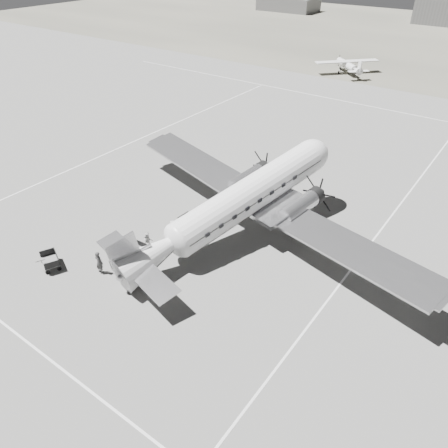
{
  "coord_description": "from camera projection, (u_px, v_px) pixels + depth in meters",
  "views": [
    {
      "loc": [
        18.99,
        -21.49,
        20.38
      ],
      "look_at": [
        2.91,
        0.63,
        2.2
      ],
      "focal_mm": 35.0,
      "sensor_mm": 36.0,
      "label": 1
    }
  ],
  "objects": [
    {
      "name": "ground",
      "position": [
        190.0,
        238.0,
        35.06
      ],
      "size": [
        260.0,
        260.0,
        0.0
      ],
      "primitive_type": "plane",
      "color": "slate",
      "rests_on": "ground"
    },
    {
      "name": "taxi_line_near",
      "position": [
        38.0,
        350.0,
        25.62
      ],
      "size": [
        60.0,
        0.15,
        0.01
      ],
      "primitive_type": "cube",
      "color": "silver",
      "rests_on": "ground"
    },
    {
      "name": "taxi_line_right",
      "position": [
        328.0,
        300.0,
        29.18
      ],
      "size": [
        0.15,
        80.0,
        0.01
      ],
      "primitive_type": "cube",
      "color": "silver",
      "rests_on": "ground"
    },
    {
      "name": "taxi_line_left",
      "position": [
        126.0,
        145.0,
        50.6
      ],
      "size": [
        0.15,
        60.0,
        0.01
      ],
      "primitive_type": "cube",
      "color": "silver",
      "rests_on": "ground"
    },
    {
      "name": "taxi_line_horizon",
      "position": [
        370.0,
        106.0,
        62.0
      ],
      "size": [
        90.0,
        0.15,
        0.01
      ],
      "primitive_type": "cube",
      "color": "silver",
      "rests_on": "ground"
    },
    {
      "name": "shed_secondary",
      "position": [
        288.0,
        4.0,
        138.34
      ],
      "size": [
        18.0,
        10.0,
        4.0
      ],
      "primitive_type": "cube",
      "color": "#5E5E5E",
      "rests_on": "ground"
    },
    {
      "name": "dc3_airliner",
      "position": [
        239.0,
        204.0,
        33.75
      ],
      "size": [
        35.78,
        28.9,
        5.97
      ],
      "primitive_type": null,
      "rotation": [
        0.0,
        0.0,
        -0.25
      ],
      "color": "#B3B3B6",
      "rests_on": "ground"
    },
    {
      "name": "light_plane_left",
      "position": [
        348.0,
        67.0,
        75.87
      ],
      "size": [
        14.64,
        14.73,
        2.38
      ],
      "primitive_type": null,
      "rotation": [
        0.0,
        0.0,
        0.81
      ],
      "color": "silver",
      "rests_on": "ground"
    },
    {
      "name": "baggage_cart_near",
      "position": [
        139.0,
        250.0,
        32.99
      ],
      "size": [
        1.69,
        1.24,
        0.92
      ],
      "primitive_type": null,
      "rotation": [
        0.0,
        0.0,
        0.06
      ],
      "color": "#5E5E5E",
      "rests_on": "ground"
    },
    {
      "name": "baggage_cart_far",
      "position": [
        50.0,
        261.0,
        31.79
      ],
      "size": [
        2.2,
        1.93,
        1.03
      ],
      "primitive_type": null,
      "rotation": [
        0.0,
        0.0,
        -0.42
      ],
      "color": "#5E5E5E",
      "rests_on": "ground"
    },
    {
      "name": "ground_crew",
      "position": [
        99.0,
        262.0,
        31.04
      ],
      "size": [
        0.69,
        0.47,
        1.83
      ],
      "primitive_type": "imported",
      "rotation": [
        0.0,
        0.0,
        3.19
      ],
      "color": "#333333",
      "rests_on": "ground"
    },
    {
      "name": "ramp_agent",
      "position": [
        148.0,
        242.0,
        33.23
      ],
      "size": [
        0.9,
        1.0,
        1.68
      ],
      "primitive_type": "imported",
      "rotation": [
        0.0,
        0.0,
        1.18
      ],
      "color": "beige",
      "rests_on": "ground"
    },
    {
      "name": "passenger",
      "position": [
        173.0,
        231.0,
        34.41
      ],
      "size": [
        0.77,
        0.99,
        1.79
      ],
      "primitive_type": "imported",
      "rotation": [
        0.0,
        0.0,
        1.32
      ],
      "color": "#ACACA9",
      "rests_on": "ground"
    }
  ]
}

